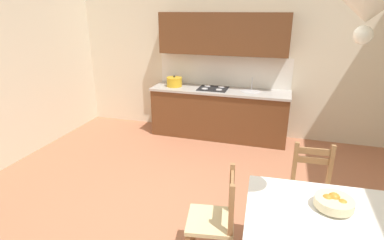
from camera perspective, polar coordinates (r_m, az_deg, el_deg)
The scene contains 8 objects.
ground_plane at distance 3.63m, azimuth -0.42°, elevation -19.31°, with size 6.66×6.33×0.10m, color #AD6B4C.
wall_back at distance 5.67m, azimuth 8.79°, elevation 18.48°, with size 6.66×0.12×4.25m, color beige.
kitchen_cabinetry at distance 5.56m, azimuth 5.19°, elevation 5.36°, with size 2.46×0.63×2.20m.
dining_table at distance 2.78m, azimuth 23.76°, elevation -17.91°, with size 1.32×0.97×0.75m.
dining_chair_kitchen_side at distance 3.53m, azimuth 21.32°, elevation -12.30°, with size 0.45×0.45×0.93m.
dining_chair_tv_side at distance 2.93m, azimuth 4.30°, elevation -18.09°, with size 0.48×0.48×0.93m.
fruit_bowl at distance 2.74m, azimuth 24.91°, elevation -13.71°, with size 0.30×0.30×0.12m.
pendant_lamp at distance 2.13m, azimuth 29.83°, elevation 17.07°, with size 0.32×0.32×0.81m.
Camera 1 is at (0.84, -2.68, 2.24)m, focal length 28.65 mm.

